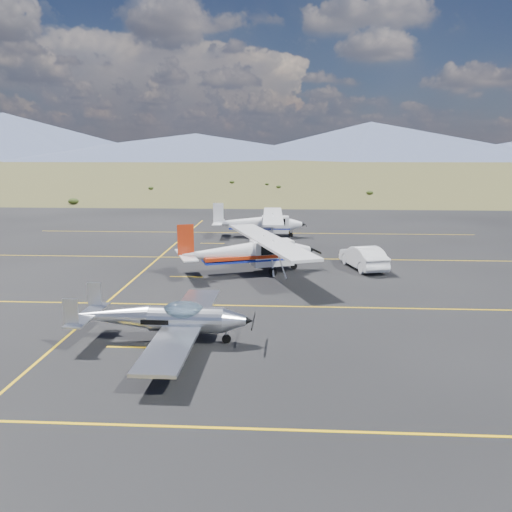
% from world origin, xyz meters
% --- Properties ---
extents(ground, '(1600.00, 1600.00, 0.00)m').
position_xyz_m(ground, '(0.00, 0.00, 0.00)').
color(ground, '#383D1C').
rests_on(ground, ground).
extents(apron, '(72.00, 72.00, 0.02)m').
position_xyz_m(apron, '(0.00, 7.00, 0.00)').
color(apron, black).
rests_on(apron, ground).
extents(aircraft_low_wing, '(6.73, 9.42, 2.06)m').
position_xyz_m(aircraft_low_wing, '(-1.76, -2.87, 0.98)').
color(aircraft_low_wing, silver).
rests_on(aircraft_low_wing, apron).
extents(aircraft_cessna, '(8.86, 12.43, 3.20)m').
position_xyz_m(aircraft_cessna, '(0.69, 8.68, 1.42)').
color(aircraft_cessna, silver).
rests_on(aircraft_cessna, apron).
extents(aircraft_plain, '(6.99, 11.69, 2.96)m').
position_xyz_m(aircraft_plain, '(0.70, 21.82, 1.32)').
color(aircraft_plain, white).
rests_on(aircraft_plain, apron).
extents(sedan, '(2.72, 4.79, 1.49)m').
position_xyz_m(sedan, '(7.94, 10.29, 0.76)').
color(sedan, white).
rests_on(sedan, apron).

